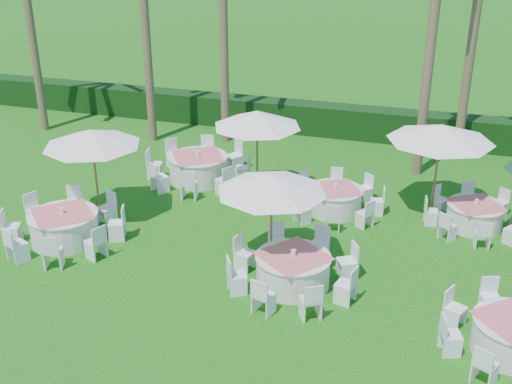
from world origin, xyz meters
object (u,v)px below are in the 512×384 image
at_px(banquet_table_e, 335,199).
at_px(umbrella_d, 441,133).
at_px(banquet_table_a, 64,226).
at_px(umbrella_a, 92,138).
at_px(banquet_table_f, 475,215).
at_px(banquet_table_d, 198,167).
at_px(umbrella_b, 272,183).
at_px(banquet_table_b, 293,270).
at_px(umbrella_c, 257,119).

height_order(banquet_table_e, umbrella_d, umbrella_d).
distance_m(banquet_table_a, umbrella_a, 2.59).
bearing_deg(banquet_table_f, umbrella_d, 153.67).
height_order(banquet_table_d, banquet_table_f, banquet_table_d).
height_order(banquet_table_e, umbrella_b, umbrella_b).
relative_size(banquet_table_e, umbrella_a, 1.06).
xyz_separation_m(banquet_table_a, banquet_table_b, (6.55, -0.32, -0.01)).
height_order(banquet_table_e, umbrella_c, umbrella_c).
bearing_deg(banquet_table_d, umbrella_c, -17.79).
xyz_separation_m(banquet_table_b, umbrella_c, (-2.33, 4.61, 2.17)).
height_order(umbrella_c, umbrella_d, umbrella_c).
xyz_separation_m(banquet_table_a, banquet_table_d, (1.94, 5.03, 0.02)).
xyz_separation_m(umbrella_c, umbrella_d, (5.34, 0.51, -0.07)).
bearing_deg(banquet_table_b, banquet_table_d, 130.83).
distance_m(banquet_table_b, umbrella_c, 5.61).
relative_size(banquet_table_d, banquet_table_f, 1.22).
height_order(banquet_table_f, umbrella_b, umbrella_b).
bearing_deg(banquet_table_d, umbrella_a, -116.96).
bearing_deg(banquet_table_a, banquet_table_f, 21.34).
xyz_separation_m(umbrella_b, umbrella_c, (-1.59, 3.98, 0.24)).
height_order(banquet_table_b, umbrella_b, umbrella_b).
bearing_deg(banquet_table_e, umbrella_d, 15.49).
xyz_separation_m(banquet_table_d, umbrella_d, (7.62, -0.22, 2.07)).
height_order(banquet_table_f, umbrella_c, umbrella_c).
xyz_separation_m(umbrella_a, umbrella_b, (5.64, -1.26, -0.14)).
relative_size(banquet_table_f, umbrella_d, 0.92).
bearing_deg(banquet_table_f, umbrella_b, -141.85).
distance_m(banquet_table_a, banquet_table_e, 7.86).
bearing_deg(banquet_table_d, banquet_table_e, -11.74).
relative_size(banquet_table_d, umbrella_a, 1.25).
relative_size(umbrella_b, umbrella_c, 0.96).
relative_size(banquet_table_e, umbrella_c, 1.03).
relative_size(banquet_table_f, umbrella_a, 1.02).
bearing_deg(umbrella_a, umbrella_d, 19.07).
height_order(umbrella_a, umbrella_c, umbrella_c).
bearing_deg(umbrella_a, banquet_table_f, 14.00).
bearing_deg(banquet_table_d, banquet_table_a, -111.05).
distance_m(banquet_table_d, banquet_table_f, 8.88).
height_order(banquet_table_a, umbrella_b, umbrella_b).
relative_size(umbrella_c, umbrella_d, 0.93).
height_order(banquet_table_a, banquet_table_b, banquet_table_a).
bearing_deg(banquet_table_a, umbrella_a, 83.63).
bearing_deg(umbrella_b, banquet_table_d, 129.42).
xyz_separation_m(umbrella_b, umbrella_d, (3.75, 4.50, 0.17)).
distance_m(banquet_table_b, umbrella_b, 2.16).
bearing_deg(banquet_table_a, umbrella_b, 3.06).
height_order(banquet_table_a, umbrella_d, umbrella_d).
distance_m(banquet_table_a, umbrella_b, 6.13).
relative_size(banquet_table_a, banquet_table_f, 1.13).
relative_size(umbrella_a, umbrella_d, 0.91).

